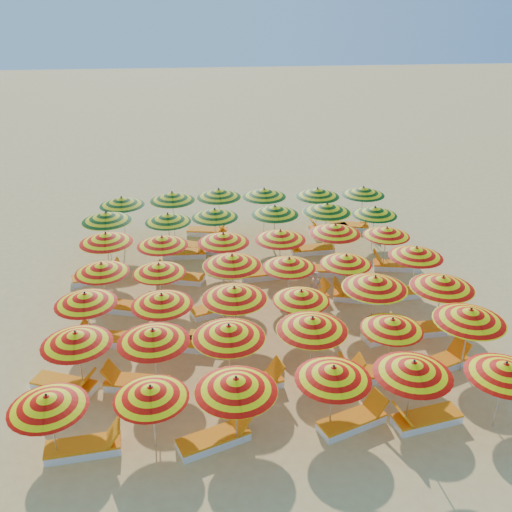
# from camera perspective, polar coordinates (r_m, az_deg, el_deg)

# --- Properties ---
(ground) EXTENTS (120.00, 120.00, 0.00)m
(ground) POSITION_cam_1_polar(r_m,az_deg,el_deg) (19.23, 0.15, -4.95)
(ground) COLOR #EABD68
(ground) RESTS_ON ground
(umbrella_0) EXTENTS (1.84, 1.84, 1.85)m
(umbrella_0) POSITION_cam_1_polar(r_m,az_deg,el_deg) (13.47, -20.15, -13.53)
(umbrella_0) COLOR silver
(umbrella_0) RESTS_ON ground
(umbrella_1) EXTENTS (1.94, 1.94, 1.81)m
(umbrella_1) POSITION_cam_1_polar(r_m,az_deg,el_deg) (13.20, -10.48, -13.27)
(umbrella_1) COLOR silver
(umbrella_1) RESTS_ON ground
(umbrella_2) EXTENTS (2.42, 2.42, 1.99)m
(umbrella_2) POSITION_cam_1_polar(r_m,az_deg,el_deg) (12.95, -2.01, -12.72)
(umbrella_2) COLOR silver
(umbrella_2) RESTS_ON ground
(umbrella_3) EXTENTS (2.25, 2.25, 1.91)m
(umbrella_3) POSITION_cam_1_polar(r_m,az_deg,el_deg) (13.51, 7.75, -11.51)
(umbrella_3) COLOR silver
(umbrella_3) RESTS_ON ground
(umbrella_4) EXTENTS (2.22, 2.22, 1.97)m
(umbrella_4) POSITION_cam_1_polar(r_m,az_deg,el_deg) (13.94, 15.47, -10.75)
(umbrella_4) COLOR silver
(umbrella_4) RESTS_ON ground
(umbrella_5) EXTENTS (2.17, 2.17, 1.92)m
(umbrella_5) POSITION_cam_1_polar(r_m,az_deg,el_deg) (14.67, 23.66, -10.35)
(umbrella_5) COLOR silver
(umbrella_5) RESTS_ON ground
(umbrella_6) EXTENTS (1.95, 1.95, 1.92)m
(umbrella_6) POSITION_cam_1_polar(r_m,az_deg,el_deg) (15.22, -17.55, -7.84)
(umbrella_6) COLOR silver
(umbrella_6) RESTS_ON ground
(umbrella_7) EXTENTS (2.11, 2.11, 1.98)m
(umbrella_7) POSITION_cam_1_polar(r_m,az_deg,el_deg) (14.76, -10.25, -7.86)
(umbrella_7) COLOR silver
(umbrella_7) RESTS_ON ground
(umbrella_8) EXTENTS (2.45, 2.45, 2.02)m
(umbrella_8) POSITION_cam_1_polar(r_m,az_deg,el_deg) (14.65, -2.74, -7.55)
(umbrella_8) COLOR silver
(umbrella_8) RESTS_ON ground
(umbrella_9) EXTENTS (2.12, 2.12, 2.01)m
(umbrella_9) POSITION_cam_1_polar(r_m,az_deg,el_deg) (15.01, 5.65, -6.77)
(umbrella_9) COLOR silver
(umbrella_9) RESTS_ON ground
(umbrella_10) EXTENTS (1.95, 1.95, 1.78)m
(umbrella_10) POSITION_cam_1_polar(r_m,az_deg,el_deg) (15.73, 13.47, -6.64)
(umbrella_10) COLOR silver
(umbrella_10) RESTS_ON ground
(umbrella_11) EXTENTS (2.03, 2.03, 2.05)m
(umbrella_11) POSITION_cam_1_polar(r_m,az_deg,el_deg) (16.27, 20.64, -5.57)
(umbrella_11) COLOR silver
(umbrella_11) RESTS_ON ground
(umbrella_12) EXTENTS (2.26, 2.26, 1.90)m
(umbrella_12) POSITION_cam_1_polar(r_m,az_deg,el_deg) (16.99, -16.70, -4.09)
(umbrella_12) COLOR silver
(umbrella_12) RESTS_ON ground
(umbrella_13) EXTENTS (2.35, 2.35, 1.89)m
(umbrella_13) POSITION_cam_1_polar(r_m,az_deg,el_deg) (16.45, -9.40, -4.33)
(umbrella_13) COLOR silver
(umbrella_13) RESTS_ON ground
(umbrella_14) EXTENTS (2.08, 2.08, 2.03)m
(umbrella_14) POSITION_cam_1_polar(r_m,az_deg,el_deg) (16.33, -2.18, -3.72)
(umbrella_14) COLOR silver
(umbrella_14) RESTS_ON ground
(umbrella_15) EXTENTS (1.88, 1.88, 1.78)m
(umbrella_15) POSITION_cam_1_polar(r_m,az_deg,el_deg) (16.68, 4.53, -3.96)
(umbrella_15) COLOR silver
(umbrella_15) RESTS_ON ground
(umbrella_16) EXTENTS (2.56, 2.56, 2.07)m
(umbrella_16) POSITION_cam_1_polar(r_m,az_deg,el_deg) (17.16, 11.81, -2.61)
(umbrella_16) COLOR silver
(umbrella_16) RESTS_ON ground
(umbrella_17) EXTENTS (2.36, 2.36, 2.03)m
(umbrella_17) POSITION_cam_1_polar(r_m,az_deg,el_deg) (17.77, 18.17, -2.52)
(umbrella_17) COLOR silver
(umbrella_17) RESTS_ON ground
(umbrella_18) EXTENTS (2.01, 2.01, 1.84)m
(umbrella_18) POSITION_cam_1_polar(r_m,az_deg,el_deg) (18.74, -15.17, -1.16)
(umbrella_18) COLOR silver
(umbrella_18) RESTS_ON ground
(umbrella_19) EXTENTS (1.75, 1.75, 1.80)m
(umbrella_19) POSITION_cam_1_polar(r_m,az_deg,el_deg) (18.39, -9.69, -1.24)
(umbrella_19) COLOR silver
(umbrella_19) RESTS_ON ground
(umbrella_20) EXTENTS (2.16, 2.16, 2.03)m
(umbrella_20) POSITION_cam_1_polar(r_m,az_deg,el_deg) (18.21, -2.41, -0.43)
(umbrella_20) COLOR silver
(umbrella_20) RESTS_ON ground
(umbrella_21) EXTENTS (2.07, 2.07, 1.84)m
(umbrella_21) POSITION_cam_1_polar(r_m,az_deg,el_deg) (18.43, 3.31, -0.68)
(umbrella_21) COLOR silver
(umbrella_21) RESTS_ON ground
(umbrella_22) EXTENTS (1.77, 1.77, 1.80)m
(umbrella_22) POSITION_cam_1_polar(r_m,az_deg,el_deg) (18.93, 8.99, -0.35)
(umbrella_22) COLOR silver
(umbrella_22) RESTS_ON ground
(umbrella_23) EXTENTS (1.98, 1.98, 1.92)m
(umbrella_23) POSITION_cam_1_polar(r_m,az_deg,el_deg) (19.71, 15.72, 0.38)
(umbrella_23) COLOR silver
(umbrella_23) RESTS_ON ground
(umbrella_24) EXTENTS (2.15, 2.15, 2.01)m
(umbrella_24) POSITION_cam_1_polar(r_m,az_deg,el_deg) (20.52, -14.78, 1.77)
(umbrella_24) COLOR silver
(umbrella_24) RESTS_ON ground
(umbrella_25) EXTENTS (2.00, 2.00, 1.89)m
(umbrella_25) POSITION_cam_1_polar(r_m,az_deg,el_deg) (20.11, -9.36, 1.48)
(umbrella_25) COLOR silver
(umbrella_25) RESTS_ON ground
(umbrella_26) EXTENTS (2.02, 2.02, 1.94)m
(umbrella_26) POSITION_cam_1_polar(r_m,az_deg,el_deg) (20.03, -3.29, 1.81)
(umbrella_26) COLOR silver
(umbrella_26) RESTS_ON ground
(umbrella_27) EXTENTS (1.98, 1.98, 1.94)m
(umbrella_27) POSITION_cam_1_polar(r_m,az_deg,el_deg) (20.25, 2.44, 2.10)
(umbrella_27) COLOR silver
(umbrella_27) RESTS_ON ground
(umbrella_28) EXTENTS (2.15, 2.15, 2.00)m
(umbrella_28) POSITION_cam_1_polar(r_m,az_deg,el_deg) (20.79, 7.92, 2.70)
(umbrella_28) COLOR silver
(umbrella_28) RESTS_ON ground
(umbrella_29) EXTENTS (2.11, 2.11, 1.81)m
(umbrella_29) POSITION_cam_1_polar(r_m,az_deg,el_deg) (21.33, 12.93, 2.39)
(umbrella_29) COLOR silver
(umbrella_29) RESTS_ON ground
(umbrella_30) EXTENTS (2.53, 2.53, 2.04)m
(umbrella_30) POSITION_cam_1_polar(r_m,az_deg,el_deg) (22.35, -14.74, 3.83)
(umbrella_30) COLOR silver
(umbrella_30) RESTS_ON ground
(umbrella_31) EXTENTS (2.28, 2.28, 1.88)m
(umbrella_31) POSITION_cam_1_polar(r_m,az_deg,el_deg) (22.14, -8.80, 3.80)
(umbrella_31) COLOR silver
(umbrella_31) RESTS_ON ground
(umbrella_32) EXTENTS (2.33, 2.33, 1.93)m
(umbrella_32) POSITION_cam_1_polar(r_m,az_deg,el_deg) (22.27, -4.15, 4.30)
(umbrella_32) COLOR silver
(umbrella_32) RESTS_ON ground
(umbrella_33) EXTENTS (2.35, 2.35, 2.01)m
(umbrella_33) POSITION_cam_1_polar(r_m,az_deg,el_deg) (22.34, 1.89, 4.60)
(umbrella_33) COLOR silver
(umbrella_33) RESTS_ON ground
(umbrella_34) EXTENTS (2.10, 2.10, 2.06)m
(umbrella_34) POSITION_cam_1_polar(r_m,az_deg,el_deg) (22.62, 7.10, 4.80)
(umbrella_34) COLOR silver
(umbrella_34) RESTS_ON ground
(umbrella_35) EXTENTS (1.83, 1.83, 1.89)m
(umbrella_35) POSITION_cam_1_polar(r_m,az_deg,el_deg) (23.03, 11.80, 4.43)
(umbrella_35) COLOR silver
(umbrella_35) RESTS_ON ground
(umbrella_36) EXTENTS (2.42, 2.42, 1.95)m
(umbrella_36) POSITION_cam_1_polar(r_m,az_deg,el_deg) (24.07, -13.28, 5.35)
(umbrella_36) COLOR silver
(umbrella_36) RESTS_ON ground
(umbrella_37) EXTENTS (2.37, 2.37, 2.02)m
(umbrella_37) POSITION_cam_1_polar(r_m,az_deg,el_deg) (24.03, -8.38, 5.91)
(umbrella_37) COLOR silver
(umbrella_37) RESTS_ON ground
(umbrella_38) EXTENTS (2.07, 2.07, 2.03)m
(umbrella_38) POSITION_cam_1_polar(r_m,az_deg,el_deg) (24.19, -3.76, 6.29)
(umbrella_38) COLOR silver
(umbrella_38) RESTS_ON ground
(umbrella_39) EXTENTS (2.19, 2.19, 2.00)m
(umbrella_39) POSITION_cam_1_polar(r_m,az_deg,el_deg) (24.28, 0.81, 6.35)
(umbrella_39) COLOR silver
(umbrella_39) RESTS_ON ground
(umbrella_40) EXTENTS (2.15, 2.15, 2.01)m
(umbrella_40) POSITION_cam_1_polar(r_m,az_deg,el_deg) (24.43, 6.17, 6.34)
(umbrella_40) COLOR silver
(umbrella_40) RESTS_ON ground
(umbrella_41) EXTENTS (2.39, 2.39, 1.96)m
(umbrella_41) POSITION_cam_1_polar(r_m,az_deg,el_deg) (25.04, 10.68, 6.41)
(umbrella_41) COLOR silver
(umbrella_41) RESTS_ON ground
(lounger_0) EXTENTS (1.78, 0.76, 0.69)m
(lounger_0) POSITION_cam_1_polar(r_m,az_deg,el_deg) (14.37, -16.69, -17.82)
(lounger_0) COLOR white
(lounger_0) RESTS_ON ground
(lounger_1) EXTENTS (1.83, 1.16, 0.69)m
(lounger_1) POSITION_cam_1_polar(r_m,az_deg,el_deg) (14.05, -4.09, -17.74)
(lounger_1) COLOR white
(lounger_1) RESTS_ON ground
(lounger_2) EXTENTS (1.83, 1.16, 0.69)m
(lounger_2) POSITION_cam_1_polar(r_m,az_deg,el_deg) (14.66, 9.68, -15.91)
(lounger_2) COLOR white
(lounger_2) RESTS_ON ground
(lounger_3) EXTENTS (1.81, 0.91, 0.69)m
(lounger_3) POSITION_cam_1_polar(r_m,az_deg,el_deg) (15.09, 16.56, -15.32)
(lounger_3) COLOR white
(lounger_3) RESTS_ON ground
(lounger_4) EXTENTS (1.82, 1.19, 0.69)m
(lounger_4) POSITION_cam_1_polar(r_m,az_deg,el_deg) (16.32, -18.51, -12.11)
(lounger_4) COLOR white
(lounger_4) RESTS_ON ground
(lounger_5) EXTENTS (1.82, 0.93, 0.69)m
(lounger_5) POSITION_cam_1_polar(r_m,az_deg,el_deg) (15.90, -11.95, -12.31)
(lounger_5) COLOR white
(lounger_5) RESTS_ON ground
(lounger_6) EXTENTS (1.82, 1.00, 0.69)m
(lounger_6) POSITION_cam_1_polar(r_m,az_deg,el_deg) (15.55, -0.34, -12.65)
(lounger_6) COLOR white
(lounger_6) RESTS_ON ground
(lounger_7) EXTENTS (1.75, 0.62, 0.69)m
(lounger_7) POSITION_cam_1_polar(r_m,az_deg,el_deg) (15.94, 7.65, -11.81)
(lounger_7) COLOR white
(lounger_7) RESTS_ON ground
(lounger_8) EXTENTS (1.80, 0.82, 0.69)m
(lounger_8) POSITION_cam_1_polar(r_m,az_deg,el_deg) (16.17, 11.17, -11.50)
(lounger_8) COLOR white
(lounger_8) RESTS_ON ground
(lounger_9) EXTENTS (1.82, 1.19, 0.69)m
(lounger_9) POSITION_cam_1_polar(r_m,az_deg,el_deg) (17.07, 17.98, -10.18)
(lounger_9) COLOR white
(lounger_9) RESTS_ON ground
(lounger_10) EXTENTS (1.80, 0.82, 0.69)m
(lounger_10) POSITION_cam_1_polar(r_m,az_deg,el_deg) (17.82, -14.41, -8.00)
(lounger_10) COLOR white
(lounger_10) RESTS_ON ground
(lounger_11) EXTENTS (1.81, 0.92, 0.69)m
(lounger_11) POSITION_cam_1_polar(r_m,az_deg,el_deg) (17.20, -7.36, -8.66)
(lounger_11) COLOR white
(lounger_11) RESTS_ON ground
(lounger_12) EXTENTS (1.82, 0.93, 0.69)m
(lounger_12) POSITION_cam_1_polar(r_m,az_deg,el_deg) (17.28, -3.80, -8.29)
(lounger_12) COLOR white
(lounger_12) RESTS_ON ground
(lounger_13) EXTENTS (1.82, 1.03, 0.69)m
(lounger_13) POSITION_cam_1_polar(r_m,az_deg,el_deg) (17.96, 13.09, -7.56)
(lounger_13) COLOR white
(lounger_13) RESTS_ON ground
(lounger_14) EXTENTS (1.76, 0.69, 0.69)m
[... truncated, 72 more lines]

